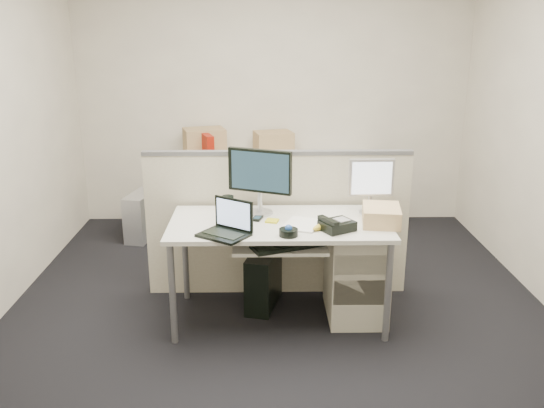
{
  "coord_description": "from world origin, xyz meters",
  "views": [
    {
      "loc": [
        -0.11,
        -3.71,
        2.01
      ],
      "look_at": [
        -0.05,
        0.15,
        0.81
      ],
      "focal_mm": 38.0,
      "sensor_mm": 36.0,
      "label": 1
    }
  ],
  "objects_px": {
    "desk_phone": "(337,226)",
    "desk": "(279,231)",
    "laptop": "(223,220)",
    "monitor_main": "(260,182)"
  },
  "relations": [
    {
      "from": "desk_phone",
      "to": "desk",
      "type": "bearing_deg",
      "value": 124.29
    },
    {
      "from": "desk",
      "to": "laptop",
      "type": "relative_size",
      "value": 5.05
    },
    {
      "from": "laptop",
      "to": "desk_phone",
      "type": "distance_m",
      "value": 0.75
    },
    {
      "from": "monitor_main",
      "to": "desk_phone",
      "type": "relative_size",
      "value": 2.3
    },
    {
      "from": "monitor_main",
      "to": "desk",
      "type": "bearing_deg",
      "value": -30.55
    },
    {
      "from": "desk",
      "to": "monitor_main",
      "type": "relative_size",
      "value": 3.21
    },
    {
      "from": "desk",
      "to": "desk_phone",
      "type": "height_order",
      "value": "desk_phone"
    },
    {
      "from": "laptop",
      "to": "desk_phone",
      "type": "xyz_separation_m",
      "value": [
        0.74,
        0.1,
        -0.08
      ]
    },
    {
      "from": "monitor_main",
      "to": "laptop",
      "type": "distance_m",
      "value": 0.53
    },
    {
      "from": "monitor_main",
      "to": "laptop",
      "type": "relative_size",
      "value": 1.57
    }
  ]
}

